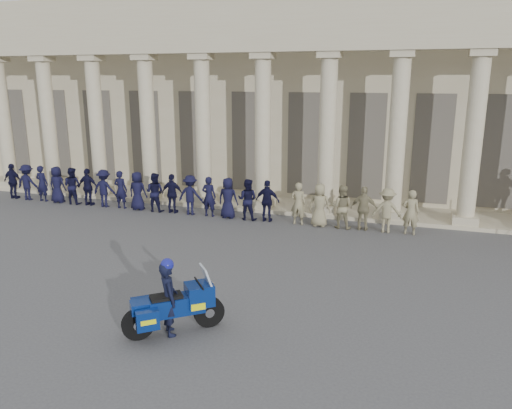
{
  "coord_description": "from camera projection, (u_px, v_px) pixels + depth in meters",
  "views": [
    {
      "loc": [
        4.69,
        -11.14,
        5.36
      ],
      "look_at": [
        0.11,
        2.85,
        1.6
      ],
      "focal_mm": 35.0,
      "sensor_mm": 36.0,
      "label": 1
    }
  ],
  "objects": [
    {
      "name": "officer_rank",
      "position": [
        181.0,
        194.0,
        20.03
      ],
      "size": [
        18.03,
        0.61,
        1.6
      ],
      "color": "black",
      "rests_on": "ground"
    },
    {
      "name": "motorcycle",
      "position": [
        175.0,
        306.0,
        10.65
      ],
      "size": [
        1.84,
        1.65,
        1.43
      ],
      "rotation": [
        0.0,
        0.0,
        0.69
      ],
      "color": "black",
      "rests_on": "ground"
    },
    {
      "name": "ground",
      "position": [
        218.0,
        289.0,
        13.0
      ],
      "size": [
        90.0,
        90.0,
        0.0
      ],
      "primitive_type": "plane",
      "color": "#48484B",
      "rests_on": "ground"
    },
    {
      "name": "building",
      "position": [
        326.0,
        94.0,
        25.45
      ],
      "size": [
        40.0,
        12.5,
        9.0
      ],
      "color": "#B8AB8A",
      "rests_on": "ground"
    },
    {
      "name": "rider",
      "position": [
        169.0,
        297.0,
        10.55
      ],
      "size": [
        0.68,
        0.7,
        1.72
      ],
      "rotation": [
        0.0,
        0.0,
        2.26
      ],
      "color": "black",
      "rests_on": "ground"
    }
  ]
}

